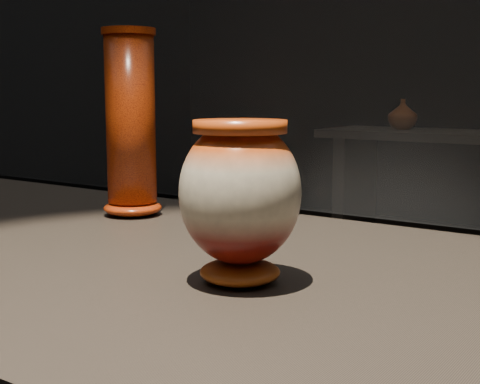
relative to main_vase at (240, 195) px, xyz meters
The scene contains 3 objects.
main_vase is the anchor object (origin of this frame).
tall_vase 0.51m from the main_vase, 149.09° to the left, with size 0.14×0.14×0.35m.
back_vase_left 3.53m from the main_vase, 108.07° to the left, with size 0.18×0.18×0.19m, color #903B14.
Camera 1 is at (0.63, -0.72, 1.14)m, focal length 50.00 mm.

